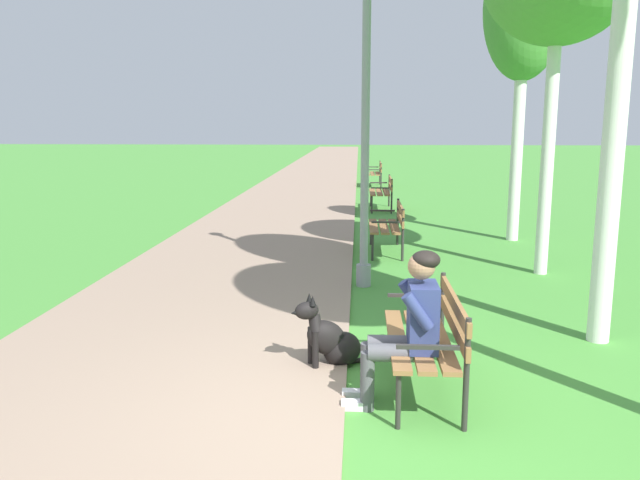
{
  "coord_description": "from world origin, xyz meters",
  "views": [
    {
      "loc": [
        -0.04,
        -4.32,
        2.2
      ],
      "look_at": [
        -0.47,
        2.74,
        0.9
      ],
      "focal_mm": 35.9,
      "sensor_mm": 36.0,
      "label": 1
    }
  ],
  "objects_px": {
    "park_bench_near": "(431,332)",
    "park_bench_far": "(383,190)",
    "dog_black": "(331,340)",
    "lamp_post_near": "(366,103)",
    "birch_tree_fourth": "(524,13)",
    "park_bench_mid": "(390,223)",
    "person_seated_on_near_bench": "(408,323)",
    "park_bench_furthest": "(375,172)"
  },
  "relations": [
    {
      "from": "park_bench_near",
      "to": "dog_black",
      "type": "height_order",
      "value": "park_bench_near"
    },
    {
      "from": "person_seated_on_near_bench",
      "to": "lamp_post_near",
      "type": "height_order",
      "value": "lamp_post_near"
    },
    {
      "from": "person_seated_on_near_bench",
      "to": "lamp_post_near",
      "type": "xyz_separation_m",
      "value": [
        -0.32,
        3.74,
        1.77
      ]
    },
    {
      "from": "lamp_post_near",
      "to": "park_bench_near",
      "type": "bearing_deg",
      "value": -81.37
    },
    {
      "from": "park_bench_mid",
      "to": "park_bench_far",
      "type": "distance_m",
      "value": 5.45
    },
    {
      "from": "dog_black",
      "to": "birch_tree_fourth",
      "type": "xyz_separation_m",
      "value": [
        3.16,
        6.62,
        3.87
      ]
    },
    {
      "from": "lamp_post_near",
      "to": "birch_tree_fourth",
      "type": "bearing_deg",
      "value": 52.05
    },
    {
      "from": "park_bench_near",
      "to": "dog_black",
      "type": "distance_m",
      "value": 1.0
    },
    {
      "from": "park_bench_furthest",
      "to": "dog_black",
      "type": "distance_m",
      "value": 16.84
    },
    {
      "from": "park_bench_near",
      "to": "park_bench_mid",
      "type": "xyz_separation_m",
      "value": [
        -0.07,
        5.78,
        0.0
      ]
    },
    {
      "from": "park_bench_near",
      "to": "park_bench_mid",
      "type": "bearing_deg",
      "value": 90.68
    },
    {
      "from": "park_bench_far",
      "to": "lamp_post_near",
      "type": "height_order",
      "value": "lamp_post_near"
    },
    {
      "from": "park_bench_furthest",
      "to": "lamp_post_near",
      "type": "bearing_deg",
      "value": -92.03
    },
    {
      "from": "lamp_post_near",
      "to": "birch_tree_fourth",
      "type": "relative_size",
      "value": 0.86
    },
    {
      "from": "park_bench_furthest",
      "to": "dog_black",
      "type": "height_order",
      "value": "park_bench_furthest"
    },
    {
      "from": "park_bench_near",
      "to": "park_bench_far",
      "type": "height_order",
      "value": "same"
    },
    {
      "from": "birch_tree_fourth",
      "to": "park_bench_furthest",
      "type": "bearing_deg",
      "value": 102.99
    },
    {
      "from": "birch_tree_fourth",
      "to": "person_seated_on_near_bench",
      "type": "bearing_deg",
      "value": -108.9
    },
    {
      "from": "dog_black",
      "to": "park_bench_far",
      "type": "bearing_deg",
      "value": 85.44
    },
    {
      "from": "park_bench_near",
      "to": "park_bench_mid",
      "type": "height_order",
      "value": "same"
    },
    {
      "from": "dog_black",
      "to": "park_bench_near",
      "type": "bearing_deg",
      "value": -29.84
    },
    {
      "from": "person_seated_on_near_bench",
      "to": "birch_tree_fourth",
      "type": "bearing_deg",
      "value": 71.1
    },
    {
      "from": "park_bench_near",
      "to": "person_seated_on_near_bench",
      "type": "height_order",
      "value": "person_seated_on_near_bench"
    },
    {
      "from": "person_seated_on_near_bench",
      "to": "dog_black",
      "type": "height_order",
      "value": "person_seated_on_near_bench"
    },
    {
      "from": "park_bench_furthest",
      "to": "lamp_post_near",
      "type": "xyz_separation_m",
      "value": [
        -0.49,
        -13.85,
        1.94
      ]
    },
    {
      "from": "lamp_post_near",
      "to": "birch_tree_fourth",
      "type": "distance_m",
      "value": 4.92
    },
    {
      "from": "park_bench_furthest",
      "to": "person_seated_on_near_bench",
      "type": "distance_m",
      "value": 17.59
    },
    {
      "from": "park_bench_near",
      "to": "birch_tree_fourth",
      "type": "bearing_deg",
      "value": 71.89
    },
    {
      "from": "park_bench_furthest",
      "to": "lamp_post_near",
      "type": "height_order",
      "value": "lamp_post_near"
    },
    {
      "from": "park_bench_mid",
      "to": "lamp_post_near",
      "type": "height_order",
      "value": "lamp_post_near"
    },
    {
      "from": "park_bench_furthest",
      "to": "dog_black",
      "type": "relative_size",
      "value": 1.91
    },
    {
      "from": "park_bench_mid",
      "to": "park_bench_far",
      "type": "bearing_deg",
      "value": 89.04
    },
    {
      "from": "park_bench_furthest",
      "to": "birch_tree_fourth",
      "type": "relative_size",
      "value": 0.27
    },
    {
      "from": "park_bench_furthest",
      "to": "dog_black",
      "type": "xyz_separation_m",
      "value": [
        -0.8,
        -16.82,
        -0.25
      ]
    },
    {
      "from": "person_seated_on_near_bench",
      "to": "birch_tree_fourth",
      "type": "height_order",
      "value": "birch_tree_fourth"
    },
    {
      "from": "park_bench_furthest",
      "to": "birch_tree_fourth",
      "type": "bearing_deg",
      "value": -77.01
    },
    {
      "from": "park_bench_far",
      "to": "park_bench_mid",
      "type": "bearing_deg",
      "value": -90.96
    },
    {
      "from": "dog_black",
      "to": "birch_tree_fourth",
      "type": "height_order",
      "value": "birch_tree_fourth"
    },
    {
      "from": "person_seated_on_near_bench",
      "to": "birch_tree_fourth",
      "type": "distance_m",
      "value": 8.54
    },
    {
      "from": "park_bench_near",
      "to": "dog_black",
      "type": "relative_size",
      "value": 1.91
    },
    {
      "from": "person_seated_on_near_bench",
      "to": "dog_black",
      "type": "relative_size",
      "value": 1.59
    },
    {
      "from": "park_bench_furthest",
      "to": "person_seated_on_near_bench",
      "type": "bearing_deg",
      "value": -90.57
    }
  ]
}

